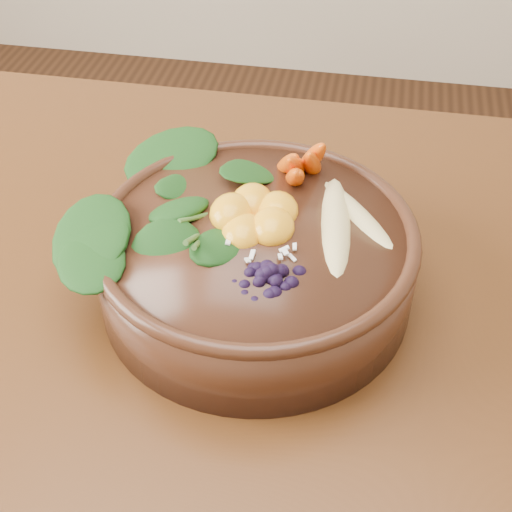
% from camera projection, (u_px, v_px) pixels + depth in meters
% --- Properties ---
extents(dining_table, '(1.60, 0.90, 0.75)m').
position_uv_depth(dining_table, '(112.00, 345.00, 0.84)').
color(dining_table, '#331C0C').
rests_on(dining_table, ground).
extents(stoneware_bowl, '(0.42, 0.42, 0.09)m').
position_uv_depth(stoneware_bowl, '(256.00, 263.00, 0.74)').
color(stoneware_bowl, '#452415').
rests_on(stoneware_bowl, dining_table).
extents(kale_heap, '(0.27, 0.25, 0.05)m').
position_uv_depth(kale_heap, '(198.00, 176.00, 0.74)').
color(kale_heap, '#193F16').
rests_on(kale_heap, stoneware_bowl).
extents(carrot_cluster, '(0.09, 0.09, 0.09)m').
position_uv_depth(carrot_cluster, '(298.00, 140.00, 0.75)').
color(carrot_cluster, '#D54A09').
rests_on(carrot_cluster, stoneware_bowl).
extents(banana_halves, '(0.13, 0.18, 0.03)m').
position_uv_depth(banana_halves, '(348.00, 207.00, 0.72)').
color(banana_halves, '#E0CC84').
rests_on(banana_halves, stoneware_bowl).
extents(mandarin_cluster, '(0.12, 0.13, 0.04)m').
position_uv_depth(mandarin_cluster, '(255.00, 204.00, 0.72)').
color(mandarin_cluster, '#FDA519').
rests_on(mandarin_cluster, stoneware_bowl).
extents(blueberry_pile, '(0.18, 0.16, 0.05)m').
position_uv_depth(blueberry_pile, '(271.00, 258.00, 0.65)').
color(blueberry_pile, black).
rests_on(blueberry_pile, stoneware_bowl).
extents(coconut_flakes, '(0.12, 0.11, 0.01)m').
position_uv_depth(coconut_flakes, '(262.00, 242.00, 0.69)').
color(coconut_flakes, white).
rests_on(coconut_flakes, stoneware_bowl).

